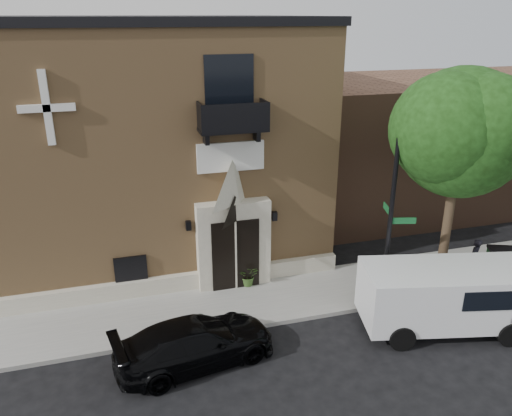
{
  "coord_description": "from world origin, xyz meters",
  "views": [
    {
      "loc": [
        -4.67,
        -12.84,
        9.38
      ],
      "look_at": [
        -0.39,
        2.0,
        3.34
      ],
      "focal_mm": 35.0,
      "sensor_mm": 36.0,
      "label": 1
    }
  ],
  "objects_px": {
    "fire_hydrant": "(437,283)",
    "dumpster": "(512,264)",
    "cargo_van": "(453,295)",
    "pedestrian_near": "(474,259)",
    "black_sedan": "(195,342)",
    "street_sign": "(390,223)"
  },
  "relations": [
    {
      "from": "fire_hydrant",
      "to": "dumpster",
      "type": "bearing_deg",
      "value": 3.13
    },
    {
      "from": "cargo_van",
      "to": "pedestrian_near",
      "type": "distance_m",
      "value": 3.53
    },
    {
      "from": "black_sedan",
      "to": "fire_hydrant",
      "type": "height_order",
      "value": "black_sedan"
    },
    {
      "from": "black_sedan",
      "to": "pedestrian_near",
      "type": "xyz_separation_m",
      "value": [
        10.66,
        1.75,
        0.28
      ]
    },
    {
      "from": "cargo_van",
      "to": "fire_hydrant",
      "type": "distance_m",
      "value": 2.08
    },
    {
      "from": "black_sedan",
      "to": "pedestrian_near",
      "type": "bearing_deg",
      "value": -91.09
    },
    {
      "from": "black_sedan",
      "to": "pedestrian_near",
      "type": "relative_size",
      "value": 2.9
    },
    {
      "from": "cargo_van",
      "to": "fire_hydrant",
      "type": "height_order",
      "value": "cargo_van"
    },
    {
      "from": "cargo_van",
      "to": "pedestrian_near",
      "type": "bearing_deg",
      "value": 53.74
    },
    {
      "from": "cargo_van",
      "to": "dumpster",
      "type": "xyz_separation_m",
      "value": [
        4.1,
        1.98,
        -0.49
      ]
    },
    {
      "from": "black_sedan",
      "to": "dumpster",
      "type": "xyz_separation_m",
      "value": [
        12.11,
        1.42,
        0.03
      ]
    },
    {
      "from": "dumpster",
      "to": "pedestrian_near",
      "type": "height_order",
      "value": "pedestrian_near"
    },
    {
      "from": "fire_hydrant",
      "to": "pedestrian_near",
      "type": "bearing_deg",
      "value": 15.31
    },
    {
      "from": "cargo_van",
      "to": "dumpster",
      "type": "relative_size",
      "value": 2.92
    },
    {
      "from": "street_sign",
      "to": "pedestrian_near",
      "type": "distance_m",
      "value": 4.52
    },
    {
      "from": "black_sedan",
      "to": "cargo_van",
      "type": "bearing_deg",
      "value": -104.42
    },
    {
      "from": "pedestrian_near",
      "to": "dumpster",
      "type": "bearing_deg",
      "value": 135.8
    },
    {
      "from": "pedestrian_near",
      "to": "black_sedan",
      "type": "bearing_deg",
      "value": -22.1
    },
    {
      "from": "black_sedan",
      "to": "cargo_van",
      "type": "xyz_separation_m",
      "value": [
        8.01,
        -0.56,
        0.52
      ]
    },
    {
      "from": "dumpster",
      "to": "pedestrian_near",
      "type": "relative_size",
      "value": 1.2
    },
    {
      "from": "black_sedan",
      "to": "dumpster",
      "type": "relative_size",
      "value": 2.43
    },
    {
      "from": "black_sedan",
      "to": "street_sign",
      "type": "relative_size",
      "value": 0.8
    }
  ]
}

